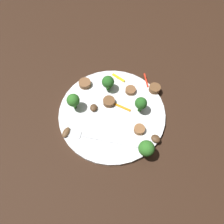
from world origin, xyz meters
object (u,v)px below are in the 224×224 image
(fork, at_px, (96,139))
(sausage_slice_2, at_px, (155,88))
(broccoli_floret_1, at_px, (141,104))
(sausage_slice_4, at_px, (109,102))
(sausage_slice_3, at_px, (85,83))
(mushroom_2, at_px, (66,132))
(broccoli_floret_3, at_px, (73,100))
(sausage_slice_0, at_px, (130,90))
(plate, at_px, (112,113))
(pepper_strip_3, at_px, (146,80))
(pepper_strip_1, at_px, (122,107))
(pepper_strip_0, at_px, (118,78))
(broccoli_floret_0, at_px, (146,148))
(broccoli_floret_2, at_px, (108,82))
(mushroom_0, at_px, (94,108))
(sausage_slice_1, at_px, (139,129))
(mushroom_1, at_px, (156,139))

(fork, height_order, sausage_slice_2, sausage_slice_2)
(broccoli_floret_1, xyz_separation_m, sausage_slice_4, (0.08, -0.02, -0.03))
(sausage_slice_3, bearing_deg, mushroom_2, 79.78)
(broccoli_floret_3, xyz_separation_m, sausage_slice_0, (-0.15, -0.06, -0.03))
(sausage_slice_3, bearing_deg, plate, 134.96)
(mushroom_2, bearing_deg, sausage_slice_0, -138.76)
(sausage_slice_2, relative_size, pepper_strip_3, 0.66)
(broccoli_floret_1, xyz_separation_m, sausage_slice_0, (0.03, -0.06, -0.03))
(mushroom_2, relative_size, pepper_strip_1, 0.60)
(sausage_slice_4, relative_size, pepper_strip_0, 0.74)
(sausage_slice_0, distance_m, mushroom_2, 0.21)
(sausage_slice_4, bearing_deg, mushroom_2, 43.77)
(fork, relative_size, pepper_strip_1, 3.59)
(sausage_slice_3, bearing_deg, broccoli_floret_1, 154.99)
(broccoli_floret_3, xyz_separation_m, sausage_slice_2, (-0.22, -0.07, -0.03))
(plate, relative_size, sausage_slice_0, 9.80)
(broccoli_floret_0, height_order, broccoli_floret_2, broccoli_floret_0)
(mushroom_0, relative_size, pepper_strip_0, 0.51)
(broccoli_floret_3, bearing_deg, sausage_slice_3, -102.29)
(sausage_slice_0, xyz_separation_m, mushroom_2, (0.16, 0.14, -0.00))
(broccoli_floret_2, xyz_separation_m, sausage_slice_1, (-0.09, 0.13, -0.02))
(broccoli_floret_1, distance_m, pepper_strip_0, 0.13)
(plate, height_order, fork, fork)
(sausage_slice_3, bearing_deg, broccoli_floret_2, 172.48)
(sausage_slice_1, bearing_deg, broccoli_floret_0, 103.26)
(sausage_slice_0, xyz_separation_m, mushroom_1, (-0.07, 0.14, -0.00))
(fork, bearing_deg, mushroom_1, -168.72)
(broccoli_floret_2, distance_m, pepper_strip_1, 0.08)
(broccoli_floret_2, xyz_separation_m, mushroom_1, (-0.13, 0.15, -0.03))
(sausage_slice_4, bearing_deg, pepper_strip_1, 162.71)
(fork, height_order, mushroom_2, mushroom_2)
(broccoli_floret_0, relative_size, mushroom_1, 2.18)
(sausage_slice_4, bearing_deg, mushroom_0, 28.15)
(broccoli_floret_2, height_order, mushroom_1, broccoli_floret_2)
(sausage_slice_2, xyz_separation_m, mushroom_1, (0.00, 0.15, -0.00))
(fork, relative_size, pepper_strip_3, 3.64)
(sausage_slice_0, bearing_deg, sausage_slice_2, -171.42)
(plate, xyz_separation_m, mushroom_2, (0.11, 0.07, 0.01))
(fork, relative_size, sausage_slice_0, 6.08)
(plate, relative_size, pepper_strip_3, 5.86)
(sausage_slice_1, bearing_deg, plate, -34.14)
(sausage_slice_1, bearing_deg, pepper_strip_3, -96.75)
(plate, distance_m, pepper_strip_0, 0.12)
(broccoli_floret_2, relative_size, mushroom_0, 2.23)
(fork, xyz_separation_m, mushroom_2, (0.08, -0.01, 0.00))
(broccoli_floret_2, bearing_deg, sausage_slice_1, 125.56)
(plate, distance_m, sausage_slice_2, 0.14)
(pepper_strip_3, bearing_deg, broccoli_floret_0, 88.60)
(sausage_slice_0, bearing_deg, plate, 55.85)
(sausage_slice_4, bearing_deg, sausage_slice_1, 137.22)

